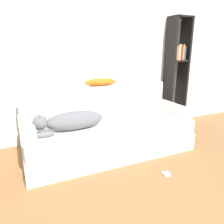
% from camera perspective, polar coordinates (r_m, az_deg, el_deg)
% --- Properties ---
extents(wall_back, '(8.02, 0.06, 2.70)m').
position_cam_1_polar(wall_back, '(3.32, -3.49, 17.08)').
color(wall_back, silver).
rests_on(wall_back, ground_plane).
extents(couch, '(2.10, 0.87, 0.41)m').
position_cam_1_polar(couch, '(2.85, -0.80, -6.46)').
color(couch, silver).
rests_on(couch, ground_plane).
extents(couch_backrest, '(2.06, 0.15, 0.40)m').
position_cam_1_polar(couch_backrest, '(3.04, -3.61, 3.12)').
color(couch_backrest, silver).
rests_on(couch_backrest, couch).
extents(couch_arm_left, '(0.15, 0.68, 0.13)m').
position_cam_1_polar(couch_arm_left, '(2.54, -21.45, -3.89)').
color(couch_arm_left, silver).
rests_on(couch_arm_left, couch).
extents(couch_arm_right, '(0.15, 0.68, 0.13)m').
position_cam_1_polar(couch_arm_right, '(3.25, 15.19, 0.98)').
color(couch_arm_right, silver).
rests_on(couch_arm_right, couch).
extents(dog, '(0.79, 0.26, 0.23)m').
position_cam_1_polar(dog, '(2.50, -10.75, -2.26)').
color(dog, slate).
rests_on(dog, couch).
extents(laptop, '(0.30, 0.20, 0.02)m').
position_cam_1_polar(laptop, '(2.73, 2.37, -2.56)').
color(laptop, '#B7B7BC').
rests_on(laptop, couch).
extents(throw_pillow, '(0.44, 0.17, 0.10)m').
position_cam_1_polar(throw_pillow, '(3.02, -3.00, 7.84)').
color(throw_pillow, orange).
rests_on(throw_pillow, couch_backrest).
extents(bookshelf, '(0.33, 0.26, 1.79)m').
position_cam_1_polar(bookshelf, '(3.86, 16.52, 11.12)').
color(bookshelf, black).
rests_on(bookshelf, ground_plane).
extents(power_adapter, '(0.07, 0.07, 0.03)m').
position_cam_1_polar(power_adapter, '(2.49, 13.92, -15.45)').
color(power_adapter, white).
rests_on(power_adapter, ground_plane).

